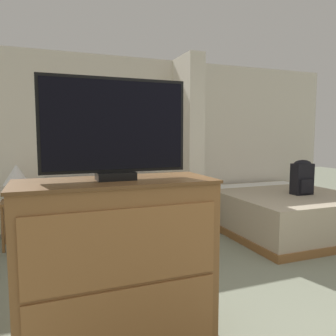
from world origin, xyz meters
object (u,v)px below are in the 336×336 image
(tv_dresser, at_px, (117,267))
(bed, at_px, (281,211))
(tv, at_px, (115,129))
(couch, at_px, (109,215))
(backpack, at_px, (302,177))
(coffee_table, at_px, (122,227))
(table_lamp, at_px, (17,177))

(tv_dresser, relative_size, bed, 0.61)
(tv_dresser, xyz_separation_m, bed, (2.86, 1.83, -0.27))
(tv, bearing_deg, tv_dresser, -90.00)
(couch, xyz_separation_m, backpack, (2.58, -0.90, 0.53))
(bed, xyz_separation_m, backpack, (0.13, -0.25, 0.54))
(backpack, bearing_deg, coffee_table, -179.67)
(couch, relative_size, coffee_table, 3.05)
(table_lamp, distance_m, backpack, 3.85)
(tv, distance_m, backpack, 3.44)
(backpack, bearing_deg, bed, 117.42)
(couch, relative_size, backpack, 4.25)
(couch, distance_m, bed, 2.53)
(tv, height_order, backpack, tv)
(table_lamp, xyz_separation_m, bed, (3.61, -0.62, -0.60))
(coffee_table, distance_m, tv_dresser, 1.63)
(tv_dresser, bearing_deg, coffee_table, 76.12)
(coffee_table, bearing_deg, tv_dresser, -103.88)
(couch, xyz_separation_m, tv_dresser, (-0.41, -2.48, 0.26))
(coffee_table, relative_size, backpack, 1.39)
(bed, relative_size, backpack, 4.18)
(bed, bearing_deg, coffee_table, -173.87)
(table_lamp, bearing_deg, tv_dresser, -72.98)
(coffee_table, height_order, bed, bed)
(table_lamp, relative_size, backpack, 0.95)
(tv, xyz_separation_m, bed, (2.86, 1.83, -1.17))
(tv, relative_size, backpack, 1.86)
(couch, height_order, bed, couch)
(bed, height_order, backpack, backpack)
(tv_dresser, xyz_separation_m, tv, (0.00, 0.00, 0.89))
(tv_dresser, height_order, bed, tv_dresser)
(backpack, bearing_deg, couch, 160.83)
(backpack, bearing_deg, tv, -152.17)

